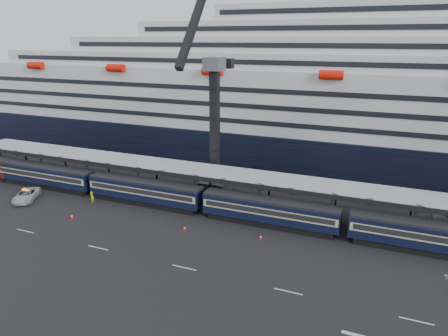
{
  "coord_description": "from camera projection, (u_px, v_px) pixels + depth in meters",
  "views": [
    {
      "loc": [
        4.94,
        -38.93,
        24.84
      ],
      "look_at": [
        -14.77,
        10.0,
        7.57
      ],
      "focal_mm": 32.0,
      "sensor_mm": 36.0,
      "label": 1
    }
  ],
  "objects": [
    {
      "name": "traffic_cone_c",
      "position": [
        185.0,
        228.0,
        53.95
      ],
      "size": [
        0.34,
        0.34,
        0.69
      ],
      "color": "red",
      "rests_on": "ground"
    },
    {
      "name": "crane_dark_near",
      "position": [
        214.0,
        123.0,
        63.58
      ],
      "size": [
        4.5,
        17.75,
        35.08
      ],
      "color": "#45474C",
      "rests_on": "ground"
    },
    {
      "name": "pickup_truck",
      "position": [
        26.0,
        195.0,
        63.8
      ],
      "size": [
        5.34,
        6.74,
        1.7
      ],
      "primitive_type": "imported",
      "rotation": [
        0.0,
        0.0,
        0.48
      ],
      "color": "#AEB0B5",
      "rests_on": "ground"
    },
    {
      "name": "traffic_cone_d",
      "position": [
        261.0,
        237.0,
        51.48
      ],
      "size": [
        0.34,
        0.34,
        0.67
      ],
      "color": "red",
      "rests_on": "ground"
    },
    {
      "name": "train",
      "position": [
        294.0,
        215.0,
        53.58
      ],
      "size": [
        133.05,
        3.0,
        4.05
      ],
      "color": "black",
      "rests_on": "ground"
    },
    {
      "name": "canopy",
      "position": [
        335.0,
        188.0,
        54.51
      ],
      "size": [
        130.0,
        6.25,
        5.53
      ],
      "color": "gray",
      "rests_on": "ground"
    },
    {
      "name": "traffic_cone_a",
      "position": [
        21.0,
        196.0,
        64.78
      ],
      "size": [
        0.36,
        0.36,
        0.72
      ],
      "color": "red",
      "rests_on": "ground"
    },
    {
      "name": "worker",
      "position": [
        92.0,
        197.0,
        62.81
      ],
      "size": [
        0.77,
        0.59,
        1.89
      ],
      "primitive_type": "imported",
      "rotation": [
        0.0,
        0.0,
        2.92
      ],
      "color": "#A9D80B",
      "rests_on": "ground"
    },
    {
      "name": "lane_markings",
      "position": [
        395.0,
        324.0,
        36.29
      ],
      "size": [
        111.0,
        4.27,
        0.02
      ],
      "color": "beige",
      "rests_on": "ground"
    },
    {
      "name": "cruise_ship",
      "position": [
        353.0,
        102.0,
        80.88
      ],
      "size": [
        214.09,
        28.84,
        34.0
      ],
      "color": "black",
      "rests_on": "ground"
    },
    {
      "name": "traffic_cone_b",
      "position": [
        72.0,
        216.0,
        57.35
      ],
      "size": [
        0.4,
        0.4,
        0.8
      ],
      "color": "red",
      "rests_on": "ground"
    },
    {
      "name": "ground",
      "position": [
        315.0,
        275.0,
        43.8
      ],
      "size": [
        260.0,
        260.0,
        0.0
      ],
      "primitive_type": "plane",
      "color": "black",
      "rests_on": "ground"
    }
  ]
}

